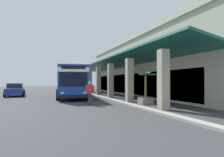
{
  "coord_description": "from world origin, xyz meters",
  "views": [
    {
      "loc": [
        26.41,
        -2.56,
        1.65
      ],
      "look_at": [
        8.52,
        3.32,
        1.95
      ],
      "focal_mm": 33.33,
      "sensor_mm": 36.0,
      "label": 1
    }
  ],
  "objects_px": {
    "parked_sedan_blue": "(15,90)",
    "pedestrian": "(90,92)",
    "potted_palm": "(146,96)",
    "transit_bus": "(71,80)"
  },
  "relations": [
    {
      "from": "transit_bus",
      "to": "pedestrian",
      "type": "xyz_separation_m",
      "value": [
        7.89,
        0.36,
        -0.92
      ]
    },
    {
      "from": "transit_bus",
      "to": "parked_sedan_blue",
      "type": "height_order",
      "value": "transit_bus"
    },
    {
      "from": "parked_sedan_blue",
      "to": "potted_palm",
      "type": "distance_m",
      "value": 16.18
    },
    {
      "from": "transit_bus",
      "to": "pedestrian",
      "type": "bearing_deg",
      "value": 2.58
    },
    {
      "from": "pedestrian",
      "to": "potted_palm",
      "type": "bearing_deg",
      "value": 78.09
    },
    {
      "from": "parked_sedan_blue",
      "to": "pedestrian",
      "type": "distance_m",
      "value": 13.21
    },
    {
      "from": "potted_palm",
      "to": "transit_bus",
      "type": "bearing_deg",
      "value": -153.34
    },
    {
      "from": "pedestrian",
      "to": "transit_bus",
      "type": "bearing_deg",
      "value": -177.42
    },
    {
      "from": "transit_bus",
      "to": "potted_palm",
      "type": "xyz_separation_m",
      "value": [
        8.75,
        4.39,
        -1.24
      ]
    },
    {
      "from": "transit_bus",
      "to": "potted_palm",
      "type": "bearing_deg",
      "value": 26.66
    }
  ]
}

